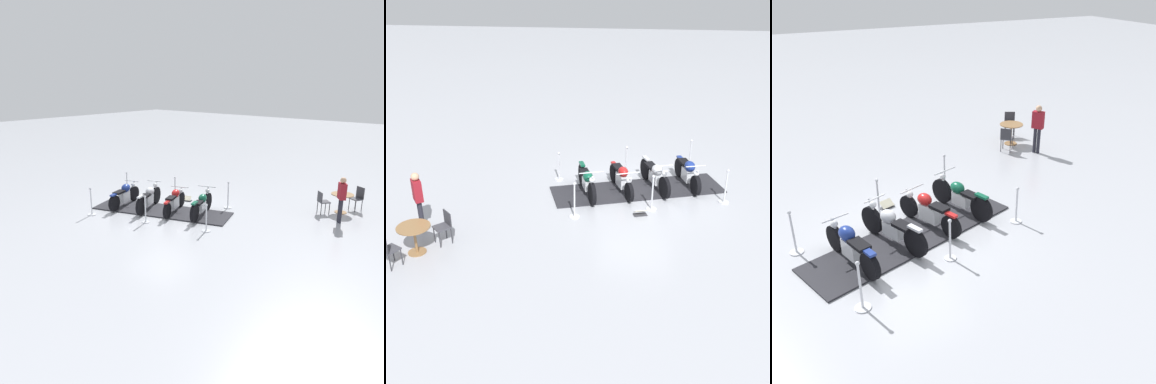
# 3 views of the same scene
# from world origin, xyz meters

# --- Properties ---
(ground_plane) EXTENTS (80.00, 80.00, 0.00)m
(ground_plane) POSITION_xyz_m (0.00, 0.00, 0.00)
(ground_plane) COLOR #A8AAB2
(display_platform) EXTENTS (5.84, 3.26, 0.05)m
(display_platform) POSITION_xyz_m (0.00, 0.00, 0.02)
(display_platform) COLOR #28282D
(display_platform) RESTS_ON ground_plane
(motorcycle_forest) EXTENTS (0.97, 2.14, 1.03)m
(motorcycle_forest) POSITION_xyz_m (-1.62, -0.57, 0.50)
(motorcycle_forest) COLOR black
(motorcycle_forest) RESTS_ON display_platform
(motorcycle_maroon) EXTENTS (1.03, 2.07, 0.90)m
(motorcycle_maroon) POSITION_xyz_m (-0.53, -0.21, 0.50)
(motorcycle_maroon) COLOR black
(motorcycle_maroon) RESTS_ON display_platform
(motorcycle_chrome) EXTENTS (1.00, 2.17, 1.04)m
(motorcycle_chrome) POSITION_xyz_m (0.55, 0.16, 0.52)
(motorcycle_chrome) COLOR black
(motorcycle_chrome) RESTS_ON display_platform
(motorcycle_navy) EXTENTS (0.85, 2.10, 0.94)m
(motorcycle_navy) POSITION_xyz_m (1.64, 0.52, 0.51)
(motorcycle_navy) COLOR black
(motorcycle_navy) RESTS_ON display_platform
(stanchion_right_mid) EXTENTS (0.33, 0.33, 1.14)m
(stanchion_right_mid) POSITION_xyz_m (0.44, -1.31, 0.37)
(stanchion_right_mid) COLOR silver
(stanchion_right_mid) RESTS_ON ground_plane
(stanchion_left_rear) EXTENTS (0.34, 0.34, 1.12)m
(stanchion_left_rear) POSITION_xyz_m (1.83, 2.07, 0.35)
(stanchion_left_rear) COLOR silver
(stanchion_left_rear) RESTS_ON ground_plane
(stanchion_right_front) EXTENTS (0.33, 0.33, 1.13)m
(stanchion_right_front) POSITION_xyz_m (-1.83, -2.07, 0.37)
(stanchion_right_front) COLOR silver
(stanchion_right_front) RESTS_ON ground_plane
(stanchion_right_rear) EXTENTS (0.34, 0.34, 1.13)m
(stanchion_right_rear) POSITION_xyz_m (2.71, -0.55, 0.36)
(stanchion_right_rear) COLOR silver
(stanchion_right_rear) RESTS_ON ground_plane
(stanchion_left_front) EXTENTS (0.32, 0.32, 1.02)m
(stanchion_left_front) POSITION_xyz_m (-2.71, 0.55, 0.33)
(stanchion_left_front) COLOR silver
(stanchion_left_front) RESTS_ON ground_plane
(stanchion_left_mid) EXTENTS (0.29, 0.29, 1.05)m
(stanchion_left_mid) POSITION_xyz_m (-0.44, 1.31, 0.38)
(stanchion_left_mid) COLOR silver
(stanchion_left_mid) RESTS_ON ground_plane
(info_placard) EXTENTS (0.45, 0.32, 0.20)m
(info_placard) POSITION_xyz_m (0.10, -1.72, 0.06)
(info_placard) COLOR #333338
(info_placard) RESTS_ON ground_plane
(cafe_table) EXTENTS (0.86, 0.86, 0.78)m
(cafe_table) POSITION_xyz_m (-5.67, -4.49, 0.59)
(cafe_table) COLOR olive
(cafe_table) RESTS_ON ground_plane
(cafe_chair_near_table) EXTENTS (0.57, 0.57, 0.89)m
(cafe_chair_near_table) POSITION_xyz_m (-5.11, -3.90, 0.53)
(cafe_chair_near_table) COLOR #2D2D33
(cafe_chair_near_table) RESTS_ON ground_plane
(cafe_chair_across_table) EXTENTS (0.54, 0.54, 0.96)m
(cafe_chair_across_table) POSITION_xyz_m (-6.06, -5.22, 0.55)
(cafe_chair_across_table) COLOR #2D2D33
(cafe_chair_across_table) RESTS_ON ground_plane
(bystander_person) EXTENTS (0.41, 0.45, 1.74)m
(bystander_person) POSITION_xyz_m (-6.01, -3.32, 1.05)
(bystander_person) COLOR #23232D
(bystander_person) RESTS_ON ground_plane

